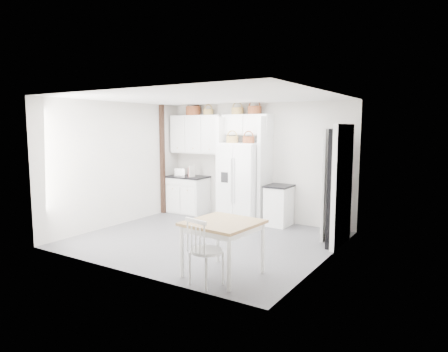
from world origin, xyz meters
The scene contains 28 objects.
floor centered at (0.00, 0.00, 0.00)m, with size 4.50×4.50×0.00m, color #454546.
ceiling centered at (0.00, 0.00, 2.60)m, with size 4.50×4.50×0.00m, color white.
wall_back centered at (0.00, 2.00, 1.30)m, with size 4.50×4.50×0.00m, color #B9B7AE.
wall_left centered at (-2.25, 0.00, 1.30)m, with size 4.00×4.00×0.00m, color #B9B7AE.
wall_right centered at (2.25, 0.00, 1.30)m, with size 4.00×4.00×0.00m, color #B9B7AE.
refrigerator centered at (-0.15, 1.60, 0.87)m, with size 0.90×0.72×1.74m, color white.
base_cab_left centered at (-1.71, 1.70, 0.43)m, with size 0.93×0.59×0.86m, color white.
base_cab_right centered at (0.69, 1.70, 0.41)m, with size 0.47×0.56×0.82m, color white.
dining_table centered at (1.23, -1.35, 0.39)m, with size 0.93×0.93×0.77m, color brown.
windsor_chair centered at (1.22, -1.75, 0.46)m, with size 0.45×0.41×0.92m, color white.
counter_left centered at (-1.71, 1.70, 0.88)m, with size 0.97×0.62×0.04m, color black.
counter_right centered at (0.69, 1.70, 0.84)m, with size 0.51×0.60×0.04m, color black.
toaster centered at (-1.89, 1.66, 0.99)m, with size 0.26×0.15×0.18m, color silver.
cookbook_red centered at (-1.57, 1.62, 1.01)m, with size 0.03×0.15×0.23m, color maroon.
cookbook_cream centered at (-1.53, 1.62, 1.03)m, with size 0.04×0.18×0.27m, color beige.
basket_upper_b centered at (-1.63, 1.83, 2.46)m, with size 0.36×0.36×0.21m, color brown.
basket_upper_c centered at (-1.19, 1.83, 2.42)m, with size 0.24×0.24×0.14m, color olive.
basket_bridge_a centered at (-0.40, 1.83, 2.43)m, with size 0.28×0.28×0.16m, color olive.
basket_bridge_b centered at (0.03, 1.83, 2.44)m, with size 0.31×0.31×0.17m, color brown.
basket_fridge_a centered at (-0.34, 1.50, 1.81)m, with size 0.27×0.27×0.14m, color olive.
basket_fridge_b centered at (0.06, 1.50, 1.81)m, with size 0.26×0.26×0.14m, color brown.
upper_cabinet centered at (-1.50, 1.83, 1.90)m, with size 1.40×0.34×0.90m, color white.
bridge_cabinet centered at (-0.15, 1.83, 2.12)m, with size 1.12×0.34×0.45m, color white.
fridge_panel_left centered at (-0.66, 1.70, 1.15)m, with size 0.08×0.60×2.30m, color white.
fridge_panel_right centered at (0.36, 1.70, 1.15)m, with size 0.08×0.60×2.30m, color white.
trim_post centered at (-2.20, 1.35, 1.30)m, with size 0.09×0.09×2.60m, color black.
doorway_void centered at (2.16, 1.00, 1.02)m, with size 0.18×0.85×2.05m, color black.
door_slab centered at (1.80, 1.33, 1.02)m, with size 0.80×0.04×2.05m, color white.
Camera 1 is at (4.13, -5.93, 2.08)m, focal length 32.00 mm.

